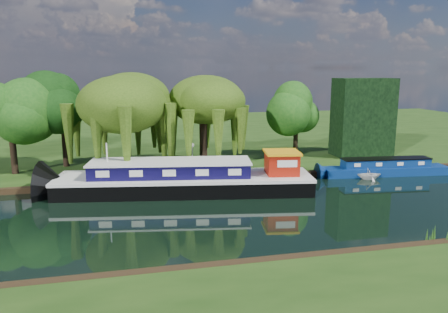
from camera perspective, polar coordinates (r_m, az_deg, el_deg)
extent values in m
plane|color=black|center=(28.97, -1.90, -7.60)|extent=(120.00, 120.00, 0.00)
cube|color=#1C3B10|center=(61.80, -7.92, 2.78)|extent=(120.00, 52.00, 0.45)
cube|color=black|center=(33.99, -5.14, -3.89)|extent=(19.84, 7.32, 1.29)
cube|color=silver|center=(33.80, -5.16, -2.65)|extent=(19.96, 7.43, 0.24)
cube|color=#0E0A37|center=(33.69, -7.01, -1.62)|extent=(12.37, 4.97, 1.02)
cube|color=silver|center=(33.57, -7.04, -0.66)|extent=(12.61, 5.21, 0.13)
cube|color=#98180B|center=(34.22, 7.54, -0.92)|extent=(2.72, 2.72, 1.62)
cube|color=#EDA110|center=(34.04, 7.58, 0.55)|extent=(3.02, 3.02, 0.17)
cylinder|color=silver|center=(34.14, -15.01, -0.41)|extent=(0.11, 0.11, 2.59)
cube|color=navy|center=(42.00, 20.29, -1.83)|extent=(11.53, 2.98, 0.85)
cube|color=navy|center=(41.83, 20.36, -0.78)|extent=(8.08, 2.18, 0.71)
cube|color=black|center=(41.75, 20.40, -0.24)|extent=(8.18, 2.29, 0.09)
cube|color=silver|center=(39.88, 17.03, -1.09)|extent=(0.57, 0.10, 0.30)
cube|color=silver|center=(40.74, 19.59, -1.00)|extent=(0.57, 0.10, 0.30)
cube|color=silver|center=(41.67, 22.04, -0.90)|extent=(0.57, 0.10, 0.30)
cube|color=silver|center=(42.68, 24.38, -0.81)|extent=(0.57, 0.10, 0.30)
imported|color=silver|center=(39.93, 18.38, -2.83)|extent=(2.33, 2.10, 1.09)
cylinder|color=black|center=(38.97, -12.56, 1.48)|extent=(0.63, 0.63, 4.86)
ellipsoid|color=#2E4C10|center=(38.53, -12.79, 6.63)|extent=(6.79, 6.79, 4.39)
cylinder|color=black|center=(39.64, -2.71, 1.67)|extent=(0.64, 0.64, 4.53)
ellipsoid|color=#2E4C10|center=(39.21, -2.75, 6.38)|extent=(6.19, 6.19, 4.00)
cylinder|color=black|center=(41.67, -25.94, 2.02)|extent=(0.54, 0.54, 5.99)
ellipsoid|color=#184C13|center=(41.38, -26.23, 5.36)|extent=(4.90, 4.90, 4.90)
cylinder|color=black|center=(42.96, -20.13, 2.82)|extent=(0.52, 0.52, 6.13)
ellipsoid|color=black|center=(42.68, -20.36, 6.14)|extent=(4.90, 4.90, 4.90)
cylinder|color=black|center=(45.75, 9.37, 3.19)|extent=(0.42, 0.42, 5.07)
ellipsoid|color=#184C13|center=(45.50, 9.46, 5.77)|extent=(4.05, 4.05, 4.05)
cube|color=black|center=(47.75, 17.69, 4.92)|extent=(6.00, 3.00, 8.00)
cylinder|color=silver|center=(38.64, -4.15, -0.37)|extent=(0.10, 0.10, 2.20)
sphere|color=white|center=(38.39, -4.18, 1.50)|extent=(0.36, 0.36, 0.36)
cylinder|color=silver|center=(36.63, -20.09, -2.68)|extent=(0.16, 0.16, 1.00)
cylinder|color=silver|center=(36.32, -10.67, -2.28)|extent=(0.16, 0.16, 1.00)
cylinder|color=silver|center=(37.21, 0.16, -1.75)|extent=(0.16, 0.16, 1.00)
cylinder|color=silver|center=(38.97, 8.79, -1.28)|extent=(0.16, 0.16, 1.00)
cone|color=#235115|center=(26.62, 25.92, -9.30)|extent=(1.20, 1.20, 1.10)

